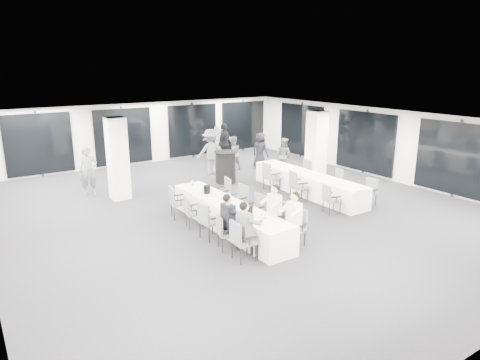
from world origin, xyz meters
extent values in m
cube|color=black|center=(0.00, 0.00, -0.01)|extent=(14.00, 16.00, 0.02)
cube|color=white|center=(0.00, 0.00, 2.81)|extent=(14.00, 16.00, 0.02)
cube|color=silver|center=(7.01, 0.00, 1.40)|extent=(0.02, 16.00, 2.80)
cube|color=silver|center=(0.00, 8.01, 1.40)|extent=(14.00, 0.02, 2.80)
cube|color=black|center=(0.00, 7.94, 1.35)|extent=(13.60, 0.06, 2.50)
cube|color=black|center=(6.94, 1.00, 1.35)|extent=(0.06, 14.00, 2.50)
cube|color=white|center=(-2.80, 3.20, 1.40)|extent=(0.60, 0.60, 2.80)
cube|color=white|center=(4.20, 1.00, 1.40)|extent=(0.60, 0.60, 2.80)
cube|color=white|center=(-1.18, -1.23, 0.38)|extent=(0.90, 5.00, 0.75)
cube|color=white|center=(2.94, 0.05, 0.38)|extent=(0.90, 5.00, 0.75)
cylinder|color=black|center=(1.31, 2.95, 0.61)|extent=(0.78, 0.78, 1.23)
cylinder|color=black|center=(1.31, 2.95, 1.23)|extent=(0.89, 0.89, 0.02)
cube|color=#515358|center=(-1.93, -3.15, 0.47)|extent=(0.50, 0.52, 0.08)
cube|color=#515358|center=(-2.16, -3.13, 0.75)|extent=(0.09, 0.48, 0.48)
cylinder|color=black|center=(-2.13, -2.93, 0.21)|extent=(0.04, 0.04, 0.43)
cylinder|color=black|center=(-2.15, -3.34, 0.21)|extent=(0.04, 0.04, 0.43)
cylinder|color=black|center=(-1.71, -2.95, 0.21)|extent=(0.04, 0.04, 0.43)
cylinder|color=black|center=(-1.73, -3.36, 0.21)|extent=(0.04, 0.04, 0.43)
cube|color=black|center=(-1.92, -2.89, 0.64)|extent=(0.35, 0.06, 0.04)
cube|color=black|center=(-1.94, -3.40, 0.64)|extent=(0.35, 0.06, 0.04)
cube|color=#515358|center=(-1.93, -2.41, 0.42)|extent=(0.52, 0.54, 0.07)
cube|color=#515358|center=(-2.13, -2.36, 0.67)|extent=(0.16, 0.43, 0.43)
cylinder|color=black|center=(-2.06, -2.18, 0.19)|extent=(0.03, 0.03, 0.38)
cylinder|color=black|center=(-2.16, -2.54, 0.19)|extent=(0.03, 0.03, 0.38)
cylinder|color=black|center=(-1.70, -2.28, 0.19)|extent=(0.03, 0.03, 0.38)
cylinder|color=black|center=(-1.80, -2.63, 0.19)|extent=(0.03, 0.03, 0.38)
cube|color=black|center=(-1.87, -2.19, 0.57)|extent=(0.31, 0.12, 0.04)
cube|color=black|center=(-1.99, -2.63, 0.57)|extent=(0.31, 0.12, 0.04)
cube|color=#515358|center=(-1.93, -1.57, 0.47)|extent=(0.54, 0.55, 0.08)
cube|color=#515358|center=(-2.16, -1.60, 0.75)|extent=(0.12, 0.48, 0.48)
cylinder|color=black|center=(-2.16, -1.39, 0.21)|extent=(0.04, 0.04, 0.43)
cylinder|color=black|center=(-2.11, -1.81, 0.21)|extent=(0.04, 0.04, 0.43)
cylinder|color=black|center=(-1.75, -1.34, 0.21)|extent=(0.04, 0.04, 0.43)
cylinder|color=black|center=(-1.70, -1.76, 0.21)|extent=(0.04, 0.04, 0.43)
cube|color=black|center=(-1.96, -1.31, 0.65)|extent=(0.36, 0.08, 0.04)
cube|color=black|center=(-1.90, -1.83, 0.65)|extent=(0.36, 0.08, 0.04)
cube|color=#515358|center=(-1.93, -0.62, 0.43)|extent=(0.51, 0.53, 0.08)
cube|color=#515358|center=(-2.13, -0.58, 0.68)|extent=(0.14, 0.44, 0.43)
cylinder|color=black|center=(-2.08, -0.40, 0.19)|extent=(0.03, 0.03, 0.39)
cylinder|color=black|center=(-2.15, -0.77, 0.19)|extent=(0.03, 0.03, 0.39)
cylinder|color=black|center=(-1.71, -0.47, 0.19)|extent=(0.03, 0.03, 0.39)
cylinder|color=black|center=(-1.78, -0.84, 0.19)|extent=(0.03, 0.03, 0.39)
cube|color=black|center=(-1.89, -0.39, 0.59)|extent=(0.32, 0.10, 0.04)
cube|color=black|center=(-1.97, -0.85, 0.59)|extent=(0.32, 0.10, 0.04)
cube|color=#515358|center=(-1.93, 0.34, 0.46)|extent=(0.57, 0.58, 0.08)
cube|color=#515358|center=(-2.15, 0.39, 0.73)|extent=(0.17, 0.47, 0.47)
cylinder|color=black|center=(-2.08, 0.58, 0.21)|extent=(0.04, 0.04, 0.42)
cylinder|color=black|center=(-2.18, 0.19, 0.21)|extent=(0.04, 0.04, 0.42)
cylinder|color=black|center=(-1.69, 0.49, 0.21)|extent=(0.04, 0.04, 0.42)
cylinder|color=black|center=(-1.78, 0.09, 0.21)|extent=(0.04, 0.04, 0.42)
cube|color=black|center=(-1.87, 0.58, 0.63)|extent=(0.35, 0.12, 0.04)
cube|color=black|center=(-1.99, 0.09, 0.63)|extent=(0.35, 0.12, 0.04)
cube|color=#515358|center=(-0.43, -3.18, 0.45)|extent=(0.57, 0.58, 0.08)
cube|color=#515358|center=(-0.22, -3.13, 0.72)|extent=(0.17, 0.46, 0.46)
cylinder|color=black|center=(-0.19, -3.32, 0.20)|extent=(0.04, 0.04, 0.41)
cylinder|color=black|center=(-0.29, -2.94, 0.20)|extent=(0.04, 0.04, 0.41)
cylinder|color=black|center=(-0.57, -3.43, 0.20)|extent=(0.04, 0.04, 0.41)
cylinder|color=black|center=(-0.67, -3.04, 0.20)|extent=(0.04, 0.04, 0.41)
cube|color=black|center=(-0.37, -3.42, 0.62)|extent=(0.34, 0.13, 0.04)
cube|color=black|center=(-0.49, -2.94, 0.62)|extent=(0.34, 0.13, 0.04)
cube|color=#515358|center=(-0.43, -2.38, 0.46)|extent=(0.54, 0.55, 0.08)
cube|color=#515358|center=(-0.21, -2.42, 0.73)|extent=(0.13, 0.47, 0.47)
cylinder|color=black|center=(-0.26, -2.61, 0.21)|extent=(0.04, 0.04, 0.42)
cylinder|color=black|center=(-0.20, -2.21, 0.21)|extent=(0.04, 0.04, 0.42)
cylinder|color=black|center=(-0.66, -2.55, 0.21)|extent=(0.04, 0.04, 0.42)
cylinder|color=black|center=(-0.60, -2.15, 0.21)|extent=(0.04, 0.04, 0.42)
cube|color=black|center=(-0.47, -2.63, 0.63)|extent=(0.35, 0.09, 0.04)
cube|color=black|center=(-0.39, -2.13, 0.63)|extent=(0.35, 0.09, 0.04)
cube|color=#515358|center=(-0.43, -1.45, 0.43)|extent=(0.48, 0.49, 0.08)
cube|color=#515358|center=(-0.22, -1.43, 0.69)|extent=(0.09, 0.45, 0.44)
cylinder|color=black|center=(-0.22, -1.63, 0.20)|extent=(0.03, 0.03, 0.40)
cylinder|color=black|center=(-0.25, -1.24, 0.20)|extent=(0.03, 0.03, 0.40)
cylinder|color=black|center=(-0.61, -1.66, 0.20)|extent=(0.03, 0.03, 0.40)
cylinder|color=black|center=(-0.64, -1.27, 0.20)|extent=(0.03, 0.03, 0.40)
cube|color=black|center=(-0.41, -1.69, 0.60)|extent=(0.33, 0.06, 0.04)
cube|color=black|center=(-0.45, -1.21, 0.60)|extent=(0.33, 0.06, 0.04)
cube|color=#515358|center=(-0.43, -0.55, 0.46)|extent=(0.49, 0.51, 0.08)
cube|color=#515358|center=(-0.21, -0.54, 0.74)|extent=(0.08, 0.47, 0.47)
cylinder|color=black|center=(-0.22, -0.75, 0.21)|extent=(0.04, 0.04, 0.42)
cylinder|color=black|center=(-0.23, -0.34, 0.21)|extent=(0.04, 0.04, 0.42)
cylinder|color=black|center=(-0.63, -0.76, 0.21)|extent=(0.04, 0.04, 0.42)
cylinder|color=black|center=(-0.64, -0.35, 0.21)|extent=(0.04, 0.04, 0.42)
cube|color=black|center=(-0.42, -0.81, 0.64)|extent=(0.35, 0.06, 0.04)
cube|color=black|center=(-0.44, -0.29, 0.64)|extent=(0.35, 0.06, 0.04)
cube|color=#515358|center=(-0.43, 0.38, 0.46)|extent=(0.56, 0.58, 0.08)
cube|color=#515358|center=(-0.21, 0.34, 0.74)|extent=(0.16, 0.48, 0.47)
cylinder|color=black|center=(-0.27, 0.14, 0.21)|extent=(0.04, 0.04, 0.42)
cylinder|color=black|center=(-0.19, 0.55, 0.21)|extent=(0.04, 0.04, 0.42)
cylinder|color=black|center=(-0.67, 0.22, 0.21)|extent=(0.04, 0.04, 0.42)
cylinder|color=black|center=(-0.59, 0.63, 0.21)|extent=(0.04, 0.04, 0.42)
cube|color=black|center=(-0.48, 0.13, 0.64)|extent=(0.35, 0.11, 0.04)
cube|color=black|center=(-0.38, 0.64, 0.64)|extent=(0.35, 0.11, 0.04)
cube|color=#515358|center=(2.19, -1.90, 0.43)|extent=(0.53, 0.54, 0.08)
cube|color=#515358|center=(1.98, -1.86, 0.68)|extent=(0.15, 0.44, 0.44)
cylinder|color=black|center=(2.05, -1.68, 0.19)|extent=(0.03, 0.03, 0.39)
cylinder|color=black|center=(1.96, -2.05, 0.19)|extent=(0.03, 0.03, 0.39)
cylinder|color=black|center=(2.42, -1.76, 0.19)|extent=(0.03, 0.03, 0.39)
cylinder|color=black|center=(2.33, -2.13, 0.19)|extent=(0.03, 0.03, 0.39)
cube|color=black|center=(2.24, -1.67, 0.59)|extent=(0.32, 0.11, 0.04)
cube|color=black|center=(2.13, -2.14, 0.59)|extent=(0.32, 0.11, 0.04)
cube|color=#515358|center=(2.19, -0.37, 0.49)|extent=(0.60, 0.62, 0.09)
cube|color=#515358|center=(1.96, -0.32, 0.78)|extent=(0.18, 0.50, 0.50)
cylinder|color=black|center=(2.03, -0.11, 0.22)|extent=(0.04, 0.04, 0.44)
cylinder|color=black|center=(1.93, -0.53, 0.22)|extent=(0.04, 0.04, 0.44)
cylinder|color=black|center=(2.45, -0.21, 0.22)|extent=(0.04, 0.04, 0.44)
cylinder|color=black|center=(2.35, -0.63, 0.22)|extent=(0.04, 0.04, 0.44)
cube|color=black|center=(2.25, -0.11, 0.67)|extent=(0.37, 0.13, 0.04)
cube|color=black|center=(2.12, -0.63, 0.67)|extent=(0.37, 0.13, 0.04)
cube|color=#515358|center=(2.19, 1.14, 0.49)|extent=(0.52, 0.54, 0.09)
cube|color=#515358|center=(1.95, 1.15, 0.78)|extent=(0.09, 0.50, 0.50)
cylinder|color=black|center=(1.98, 1.37, 0.22)|extent=(0.04, 0.04, 0.44)
cylinder|color=black|center=(1.96, 0.94, 0.22)|extent=(0.04, 0.04, 0.44)
cylinder|color=black|center=(2.42, 1.34, 0.22)|extent=(0.04, 0.04, 0.44)
cylinder|color=black|center=(2.39, 0.91, 0.22)|extent=(0.04, 0.04, 0.44)
cube|color=black|center=(2.20, 1.41, 0.67)|extent=(0.37, 0.06, 0.04)
cube|color=black|center=(2.17, 0.87, 0.67)|extent=(0.37, 0.06, 0.04)
cube|color=#515358|center=(3.69, -2.04, 0.42)|extent=(0.48, 0.50, 0.07)
cube|color=#515358|center=(3.89, -2.01, 0.67)|extent=(0.11, 0.43, 0.43)
cylinder|color=black|center=(3.90, -2.20, 0.19)|extent=(0.03, 0.03, 0.38)
cylinder|color=black|center=(3.85, -1.83, 0.19)|extent=(0.03, 0.03, 0.38)
cylinder|color=black|center=(3.53, -2.25, 0.19)|extent=(0.03, 0.03, 0.38)
cylinder|color=black|center=(3.48, -1.88, 0.19)|extent=(0.03, 0.03, 0.38)
cube|color=black|center=(3.72, -2.27, 0.58)|extent=(0.32, 0.08, 0.04)
cube|color=black|center=(3.66, -1.80, 0.58)|extent=(0.32, 0.08, 0.04)
cube|color=#515358|center=(3.69, -0.51, 0.43)|extent=(0.53, 0.54, 0.08)
cube|color=#515358|center=(3.89, -0.55, 0.69)|extent=(0.15, 0.44, 0.44)
cylinder|color=black|center=(3.84, -0.74, 0.20)|extent=(0.03, 0.03, 0.39)
cylinder|color=black|center=(3.91, -0.36, 0.20)|extent=(0.03, 0.03, 0.39)
cylinder|color=black|center=(3.46, -0.66, 0.20)|extent=(0.03, 0.03, 0.39)
cylinder|color=black|center=(3.54, -0.28, 0.20)|extent=(0.03, 0.03, 0.39)
cube|color=black|center=(3.64, -0.74, 0.59)|extent=(0.33, 0.10, 0.04)
cube|color=black|center=(3.74, -0.28, 0.59)|extent=(0.33, 0.10, 0.04)
cube|color=#515358|center=(3.69, 1.10, 0.44)|extent=(0.46, 0.48, 0.08)
cube|color=#515358|center=(3.91, 1.11, 0.71)|extent=(0.07, 0.45, 0.45)
cylinder|color=black|center=(3.89, 0.91, 0.20)|extent=(0.04, 0.04, 0.40)
cylinder|color=black|center=(3.88, 1.31, 0.20)|extent=(0.04, 0.04, 0.40)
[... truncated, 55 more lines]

